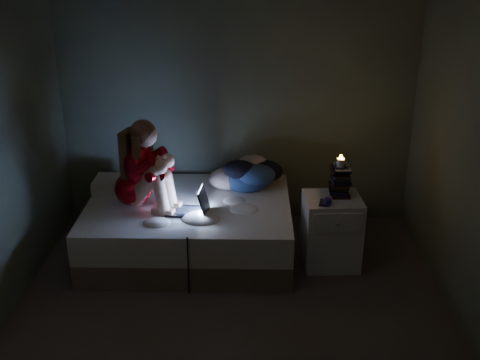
{
  "coord_description": "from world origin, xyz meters",
  "views": [
    {
      "loc": [
        0.15,
        -3.92,
        2.87
      ],
      "look_at": [
        0.05,
        1.0,
        0.8
      ],
      "focal_mm": 44.11,
      "sensor_mm": 36.0,
      "label": 1
    }
  ],
  "objects_px": {
    "bed": "(189,227)",
    "phone": "(323,202)",
    "nightstand": "(331,231)",
    "candle": "(341,161)",
    "woman": "(132,163)",
    "laptop": "(187,200)"
  },
  "relations": [
    {
      "from": "bed",
      "to": "phone",
      "type": "distance_m",
      "value": 1.32
    },
    {
      "from": "woman",
      "to": "nightstand",
      "type": "height_order",
      "value": "woman"
    },
    {
      "from": "bed",
      "to": "nightstand",
      "type": "xyz_separation_m",
      "value": [
        1.33,
        -0.19,
        0.07
      ]
    },
    {
      "from": "laptop",
      "to": "nightstand",
      "type": "bearing_deg",
      "value": 6.91
    },
    {
      "from": "woman",
      "to": "nightstand",
      "type": "bearing_deg",
      "value": 12.92
    },
    {
      "from": "woman",
      "to": "bed",
      "type": "bearing_deg",
      "value": 26.74
    },
    {
      "from": "laptop",
      "to": "nightstand",
      "type": "distance_m",
      "value": 1.36
    },
    {
      "from": "nightstand",
      "to": "phone",
      "type": "distance_m",
      "value": 0.37
    },
    {
      "from": "bed",
      "to": "nightstand",
      "type": "height_order",
      "value": "nightstand"
    },
    {
      "from": "woman",
      "to": "nightstand",
      "type": "xyz_separation_m",
      "value": [
        1.82,
        -0.1,
        -0.61
      ]
    },
    {
      "from": "laptop",
      "to": "candle",
      "type": "distance_m",
      "value": 1.42
    },
    {
      "from": "bed",
      "to": "laptop",
      "type": "relative_size",
      "value": 5.22
    },
    {
      "from": "bed",
      "to": "candle",
      "type": "height_order",
      "value": "candle"
    },
    {
      "from": "nightstand",
      "to": "phone",
      "type": "bearing_deg",
      "value": -138.73
    },
    {
      "from": "candle",
      "to": "nightstand",
      "type": "bearing_deg",
      "value": -124.1
    },
    {
      "from": "phone",
      "to": "nightstand",
      "type": "bearing_deg",
      "value": 61.5
    },
    {
      "from": "laptop",
      "to": "phone",
      "type": "bearing_deg",
      "value": 1.87
    },
    {
      "from": "candle",
      "to": "phone",
      "type": "relative_size",
      "value": 0.57
    },
    {
      "from": "phone",
      "to": "woman",
      "type": "bearing_deg",
      "value": -170.64
    },
    {
      "from": "bed",
      "to": "phone",
      "type": "height_order",
      "value": "phone"
    },
    {
      "from": "laptop",
      "to": "nightstand",
      "type": "height_order",
      "value": "laptop"
    },
    {
      "from": "bed",
      "to": "laptop",
      "type": "height_order",
      "value": "laptop"
    }
  ]
}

